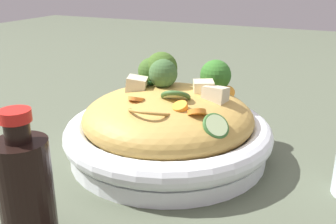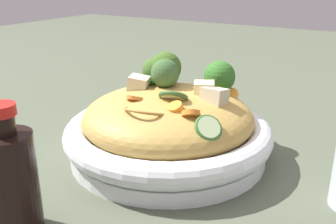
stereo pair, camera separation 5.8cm
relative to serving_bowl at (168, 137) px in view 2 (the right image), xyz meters
name	(u,v)px [view 2 (the right image)]	position (x,y,z in m)	size (l,w,h in m)	color
ground_plane	(168,155)	(0.00, 0.00, -0.03)	(3.00, 3.00, 0.00)	#4B5341
serving_bowl	(168,137)	(0.00, 0.00, 0.00)	(0.31, 0.31, 0.06)	white
noodle_heap	(168,117)	(0.00, 0.00, 0.03)	(0.25, 0.25, 0.08)	#B79045
broccoli_florets	(179,73)	(-0.05, -0.01, 0.09)	(0.12, 0.16, 0.07)	#96BD71
carrot_coins	(181,98)	(0.00, 0.02, 0.07)	(0.16, 0.14, 0.03)	orange
zucchini_slices	(174,100)	(0.02, 0.02, 0.07)	(0.13, 0.19, 0.05)	beige
chicken_chunks	(185,90)	(-0.01, 0.02, 0.07)	(0.07, 0.16, 0.03)	beige
soy_sauce_bottle	(11,181)	(0.24, -0.04, 0.03)	(0.06, 0.06, 0.15)	black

